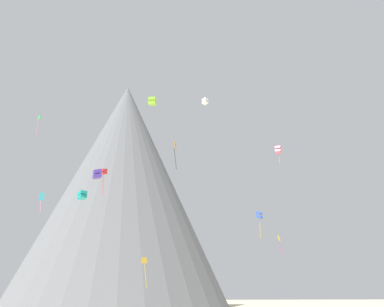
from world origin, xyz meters
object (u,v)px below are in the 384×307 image
object	(u,v)px
kite_green_high	(38,121)
kite_rainbow_high	(278,150)
kite_indigo_mid	(97,174)
kite_blue_mid	(259,215)
rock_massif	(123,193)
kite_orange_high	(175,149)
kite_white_high	(205,101)
kite_yellow_low	(279,241)
kite_gold_low	(145,265)
kite_cyan_mid	(41,199)
kite_lime_high	(152,101)
kite_red_mid	(104,172)
kite_teal_mid	(82,195)

from	to	relation	value
kite_green_high	kite_rainbow_high	world-z (taller)	kite_rainbow_high
kite_indigo_mid	kite_blue_mid	world-z (taller)	kite_indigo_mid
rock_massif	kite_rainbow_high	distance (m)	44.94
kite_orange_high	kite_indigo_mid	bearing A→B (deg)	-166.01
kite_white_high	kite_rainbow_high	size ratio (longest dim) A/B	0.33
kite_yellow_low	kite_blue_mid	size ratio (longest dim) A/B	0.75
kite_yellow_low	kite_gold_low	size ratio (longest dim) A/B	0.76
kite_green_high	kite_white_high	bearing A→B (deg)	77.22
kite_blue_mid	kite_white_high	bearing A→B (deg)	-8.63
kite_rainbow_high	kite_cyan_mid	bearing A→B (deg)	-114.37
kite_yellow_low	kite_indigo_mid	bearing A→B (deg)	-19.53
kite_indigo_mid	kite_yellow_low	size ratio (longest dim) A/B	0.43
kite_yellow_low	kite_gold_low	distance (m)	27.50
kite_cyan_mid	kite_lime_high	xyz separation A→B (m)	(14.12, -8.52, 11.15)
kite_red_mid	kite_blue_mid	distance (m)	32.17
kite_blue_mid	rock_massif	bearing A→B (deg)	-102.74
kite_blue_mid	kite_orange_high	bearing A→B (deg)	-38.72
kite_indigo_mid	kite_lime_high	bearing A→B (deg)	6.19
kite_lime_high	kite_gold_low	xyz separation A→B (m)	(0.28, 29.33, -18.45)
kite_white_high	kite_indigo_mid	bearing A→B (deg)	-40.76
kite_lime_high	kite_teal_mid	world-z (taller)	kite_lime_high
kite_lime_high	kite_yellow_low	distance (m)	45.41
kite_indigo_mid	kite_yellow_low	xyz separation A→B (m)	(35.16, 12.81, -9.15)
kite_indigo_mid	kite_green_high	bearing A→B (deg)	-125.19
kite_rainbow_high	kite_orange_high	bearing A→B (deg)	-127.39
kite_indigo_mid	kite_rainbow_high	bearing A→B (deg)	100.96
kite_white_high	kite_red_mid	world-z (taller)	kite_white_high
kite_cyan_mid	kite_green_high	world-z (taller)	kite_green_high
kite_red_mid	kite_green_high	world-z (taller)	kite_green_high
kite_green_high	kite_indigo_mid	bearing A→B (deg)	64.57
kite_rainbow_high	kite_blue_mid	size ratio (longest dim) A/B	0.73
kite_white_high	kite_green_high	distance (m)	30.55
kite_lime_high	kite_yellow_low	xyz separation A→B (m)	(26.87, 34.12, -13.28)
kite_gold_low	kite_green_high	size ratio (longest dim) A/B	1.47
kite_orange_high	kite_teal_mid	bearing A→B (deg)	-134.62
kite_cyan_mid	kite_gold_low	world-z (taller)	kite_cyan_mid
kite_yellow_low	kite_cyan_mid	bearing A→B (deg)	-7.55
kite_gold_low	kite_rainbow_high	size ratio (longest dim) A/B	1.35
kite_cyan_mid	kite_green_high	distance (m)	25.28
rock_massif	kite_green_high	xyz separation A→B (m)	(-14.42, -41.78, 3.83)
kite_cyan_mid	kite_yellow_low	xyz separation A→B (m)	(40.98, 25.60, -2.13)
kite_red_mid	kite_teal_mid	size ratio (longest dim) A/B	3.95
rock_massif	kite_teal_mid	xyz separation A→B (m)	(-2.71, -64.42, -14.55)
kite_lime_high	kite_green_high	world-z (taller)	kite_green_high
kite_orange_high	kite_indigo_mid	world-z (taller)	kite_orange_high
kite_lime_high	kite_blue_mid	distance (m)	42.45
kite_yellow_low	kite_rainbow_high	world-z (taller)	kite_rainbow_high
rock_massif	kite_orange_high	size ratio (longest dim) A/B	10.92
kite_indigo_mid	kite_rainbow_high	size ratio (longest dim) A/B	0.44
kite_orange_high	kite_blue_mid	size ratio (longest dim) A/B	1.05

